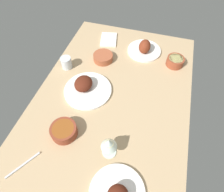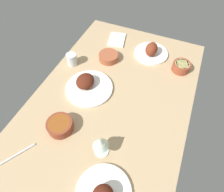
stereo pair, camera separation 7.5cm
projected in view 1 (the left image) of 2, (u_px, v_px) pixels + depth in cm
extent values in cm
cube|color=tan|center=(112.00, 100.00, 113.07)|extent=(140.00, 90.00, 4.00)
cylinder|color=white|center=(88.00, 90.00, 113.92)|extent=(28.75, 28.75, 1.60)
ellipsoid|color=#511E11|center=(83.00, 84.00, 111.74)|extent=(12.11, 10.60, 7.07)
cylinder|color=white|center=(144.00, 51.00, 135.47)|extent=(23.75, 23.75, 1.60)
ellipsoid|color=maroon|center=(145.00, 47.00, 130.48)|extent=(10.55, 7.99, 9.07)
cylinder|color=#A35133|center=(103.00, 57.00, 128.98)|extent=(13.32, 13.32, 4.66)
cylinder|color=#9E3314|center=(103.00, 55.00, 127.50)|extent=(10.92, 10.92, 1.00)
cylinder|color=brown|center=(175.00, 61.00, 125.77)|extent=(11.33, 11.33, 5.81)
cylinder|color=#DBCC7A|center=(176.00, 59.00, 123.83)|extent=(9.29, 9.29, 1.00)
cylinder|color=brown|center=(64.00, 131.00, 95.72)|extent=(13.47, 13.47, 5.69)
cylinder|color=brown|center=(63.00, 129.00, 93.83)|extent=(11.04, 11.04, 1.00)
cylinder|color=silver|center=(109.00, 152.00, 91.92)|extent=(7.00, 7.00, 0.50)
cylinder|color=silver|center=(109.00, 149.00, 88.90)|extent=(1.00, 1.00, 7.00)
cone|color=silver|center=(109.00, 143.00, 83.46)|extent=(7.60, 7.60, 6.50)
cylinder|color=beige|center=(109.00, 145.00, 84.63)|extent=(4.18, 4.18, 2.80)
cylinder|color=silver|center=(66.00, 63.00, 123.53)|extent=(6.94, 6.94, 7.92)
cube|color=white|center=(109.00, 40.00, 143.32)|extent=(18.47, 15.01, 1.20)
cube|color=silver|center=(23.00, 165.00, 88.03)|extent=(15.40, 9.94, 0.80)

